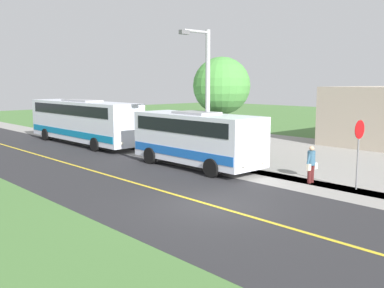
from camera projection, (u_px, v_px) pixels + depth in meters
The scene contains 10 objects.
ground_plane at pixel (210, 205), 15.76m from camera, with size 120.00×120.00×0.00m, color #477238.
road_surface at pixel (210, 205), 15.76m from camera, with size 8.00×100.00×0.01m, color #28282B.
sidewalk at pixel (294, 183), 19.23m from camera, with size 2.40×100.00×0.01m, color gray.
road_centre_line at pixel (210, 205), 15.75m from camera, with size 0.16×100.00×0.00m, color gold.
shuttle_bus_front at pixel (197, 137), 22.67m from camera, with size 2.74×7.71×2.90m.
transit_bus_rear at pixel (83, 120), 31.31m from camera, with size 2.59×12.04×3.18m.
pedestrian_with_bags at pixel (311, 163), 19.16m from camera, with size 0.72×0.34×1.65m.
stop_sign at pixel (359, 143), 17.79m from camera, with size 0.76×0.07×2.88m.
street_light_pole at pixel (206, 92), 22.31m from camera, with size 1.97×0.24×7.03m.
tree_curbside at pixel (222, 86), 24.92m from camera, with size 3.28×3.28×5.85m.
Camera 1 is at (10.81, 10.84, 4.38)m, focal length 40.88 mm.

